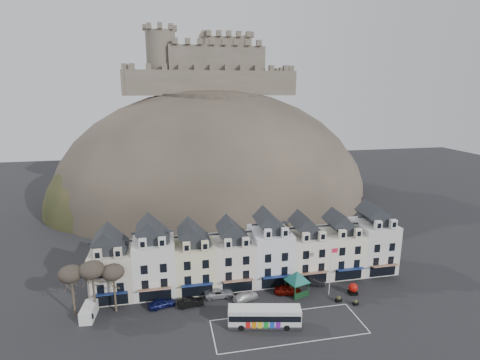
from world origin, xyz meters
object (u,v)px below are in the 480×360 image
car_navy (162,303)px  car_maroon (288,290)px  red_buoy (353,289)px  car_white (246,296)px  flagpole (331,268)px  white_van (89,312)px  car_charcoal (312,281)px  bus_shelter (297,276)px  car_black (191,302)px  bus (264,316)px  car_silver (219,293)px

car_navy → car_maroon: size_ratio=0.93×
red_buoy → car_white: (-18.12, 1.85, -0.35)m
flagpole → car_navy: (-27.70, 1.78, -4.15)m
white_van → car_charcoal: size_ratio=0.94×
bus_shelter → red_buoy: 9.81m
bus_shelter → car_black: (-17.77, 0.00, -2.61)m
red_buoy → car_charcoal: (-5.63, 4.33, -0.22)m
bus → white_van: bus is taller
red_buoy → car_maroon: bearing=168.9°
bus → car_black: (-10.14, 7.31, -0.96)m
car_navy → car_white: car_navy is taller
bus_shelter → car_black: size_ratio=1.56×
car_white → bus: bearing=169.3°
bus_shelter → car_black: bearing=163.4°
car_silver → car_white: size_ratio=1.08×
car_white → car_maroon: (7.29, 0.28, 0.14)m
flagpole → car_white: (-14.19, 1.17, -4.23)m
bus_shelter → car_maroon: 2.93m
bus_shelter → car_white: size_ratio=1.46×
bus_shelter → red_buoy: size_ratio=3.31×
car_navy → white_van: bearing=79.1°
bus → car_charcoal: bearing=52.6°
car_navy → car_maroon: car_maroon is taller
bus → bus_shelter: (7.63, 7.31, 1.65)m
car_black → car_charcoal: car_charcoal is taller
flagpole → car_charcoal: (-1.70, 3.65, -4.10)m
car_maroon → car_charcoal: size_ratio=0.98×
car_charcoal → red_buoy: bearing=-104.3°
car_silver → bus_shelter: bearing=-98.3°
car_white → car_charcoal: size_ratio=0.94×
car_black → car_maroon: size_ratio=0.91×
bus → car_maroon: bus is taller
bus_shelter → white_van: (-33.07, 0.00, -2.32)m
flagpole → car_white: bearing=175.3°
bus_shelter → car_maroon: (-1.47, 0.31, -2.51)m
flagpole → car_navy: size_ratio=2.02×
red_buoy → car_black: size_ratio=0.47×
car_charcoal → car_silver: bearing=115.3°
bus → bus_shelter: 10.69m
bus → car_white: (-1.13, 7.33, -1.01)m
bus → car_maroon: size_ratio=2.38×
car_maroon → car_charcoal: 5.64m
white_van → flagpole: bearing=2.9°
bus_shelter → car_charcoal: bearing=17.2°
flagpole → car_silver: 19.10m
red_buoy → car_silver: red_buoy is taller
red_buoy → car_charcoal: size_ratio=0.42×
bus → white_van: bearing=175.8°
flagpole → car_charcoal: bearing=115.0°
bus → flagpole: bearing=37.0°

